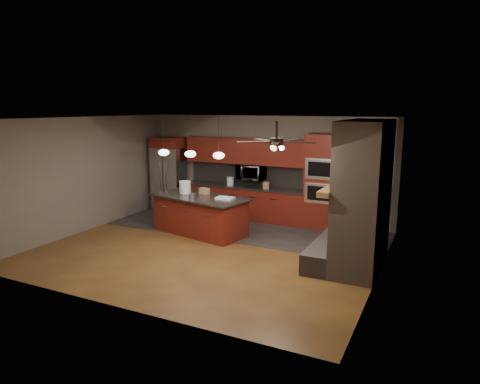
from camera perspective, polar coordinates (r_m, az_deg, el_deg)
The scene contains 22 objects.
ground at distance 9.38m, azimuth -3.99°, elevation -7.60°, with size 7.00×7.00×0.00m, color brown.
ceiling at distance 8.88m, azimuth -4.24°, elevation 9.75°, with size 7.00×6.00×0.02m, color white.
back_wall at distance 11.69m, azimuth 3.25°, elevation 3.25°, with size 7.00×0.02×2.80m, color #645D50.
right_wall at distance 7.92m, azimuth 18.44°, elevation -1.22°, with size 0.02×6.00×2.80m, color #645D50.
left_wall at distance 11.17m, azimuth -19.88°, elevation 2.21°, with size 0.02×6.00×2.80m, color #645D50.
slate_tile_patch at distance 10.91m, azimuth 0.73°, elevation -4.83°, with size 7.00×2.40×0.01m, color #302D2B.
fireplace_column at distance 8.39m, azimuth 15.64°, elevation -1.08°, with size 1.30×2.10×2.80m.
back_cabinetry at distance 11.73m, azimuth 0.59°, elevation 0.79°, with size 3.59×0.64×2.20m.
oven_tower at distance 10.89m, azimuth 10.89°, elevation 1.36°, with size 0.80×0.63×2.38m.
microwave at distance 11.58m, azimuth 1.51°, elevation 2.69°, with size 0.73×0.41×0.50m, color silver.
refrigerator at distance 12.77m, azimuth -9.31°, elevation 2.37°, with size 0.93×0.75×2.17m.
kitchen_island at distance 10.43m, azimuth -5.37°, elevation -3.02°, with size 2.61×1.59×0.92m.
white_bucket at distance 10.71m, azimuth -7.34°, elevation 0.65°, with size 0.28×0.28×0.31m, color white.
paint_can at distance 10.20m, azimuth -6.43°, elevation -0.43°, with size 0.16×0.16×0.11m, color #ADADB2.
paint_tray at distance 9.98m, azimuth -2.00°, elevation -0.81°, with size 0.41×0.29×0.04m, color silver.
cardboard_box at distance 10.59m, azimuth -4.79°, elevation 0.14°, with size 0.23×0.16×0.14m, color #A67756.
counter_bucket at distance 11.85m, azimuth -1.30°, elevation 1.47°, with size 0.20×0.20×0.22m, color silver.
counter_box at distance 11.36m, azimuth 3.53°, elevation 0.90°, with size 0.16×0.12×0.18m, color #9D6F51.
pendant_left at distance 10.42m, azimuth -10.14°, elevation 5.23°, with size 0.26×0.26×0.92m.
pendant_center at distance 10.00m, azimuth -6.64°, elevation 5.08°, with size 0.26×0.26×0.92m.
pendant_right at distance 9.62m, azimuth -2.85°, elevation 4.90°, with size 0.26×0.26×0.92m.
ceiling_fan at distance 7.40m, azimuth 4.88°, elevation 6.77°, with size 1.27×1.33×0.41m.
Camera 1 is at (4.44, -7.69, 3.04)m, focal length 32.00 mm.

